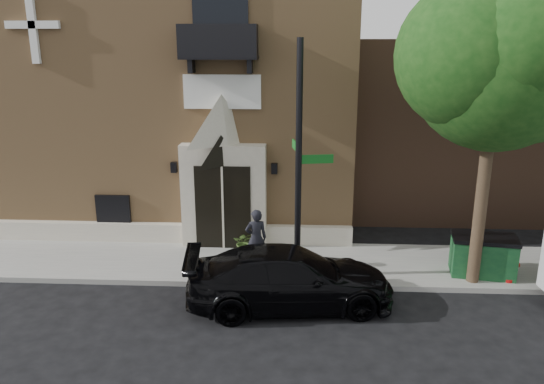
# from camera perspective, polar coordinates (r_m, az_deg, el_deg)

# --- Properties ---
(ground) EXTENTS (120.00, 120.00, 0.00)m
(ground) POSITION_cam_1_polar(r_m,az_deg,el_deg) (14.39, -2.54, -10.29)
(ground) COLOR black
(ground) RESTS_ON ground
(sidewalk) EXTENTS (42.00, 3.00, 0.15)m
(sidewalk) POSITION_cam_1_polar(r_m,az_deg,el_deg) (15.66, 1.66, -7.69)
(sidewalk) COLOR gray
(sidewalk) RESTS_ON ground
(church) EXTENTS (12.20, 11.01, 9.30)m
(church) POSITION_cam_1_polar(r_m,az_deg,el_deg) (21.29, -8.81, 11.20)
(church) COLOR tan
(church) RESTS_ON ground
(street_tree_left) EXTENTS (4.97, 4.38, 7.77)m
(street_tree_left) POSITION_cam_1_polar(r_m,az_deg,el_deg) (14.01, 23.31, 12.67)
(street_tree_left) COLOR #38281C
(street_tree_left) RESTS_ON sidewalk
(black_sedan) EXTENTS (5.31, 2.68, 1.48)m
(black_sedan) POSITION_cam_1_polar(r_m,az_deg,el_deg) (13.22, 1.94, -9.24)
(black_sedan) COLOR black
(black_sedan) RESTS_ON ground
(street_sign) EXTENTS (1.09, 0.99, 6.30)m
(street_sign) POSITION_cam_1_polar(r_m,az_deg,el_deg) (13.77, 2.94, 3.18)
(street_sign) COLOR black
(street_sign) RESTS_ON sidewalk
(fire_hydrant) EXTENTS (0.51, 0.41, 0.89)m
(fire_hydrant) POSITION_cam_1_polar(r_m,az_deg,el_deg) (15.64, 24.17, -7.19)
(fire_hydrant) COLOR #A10E0D
(fire_hydrant) RESTS_ON sidewalk
(dumpster) EXTENTS (1.82, 1.21, 1.11)m
(dumpster) POSITION_cam_1_polar(r_m,az_deg,el_deg) (15.71, 21.75, -6.32)
(dumpster) COLOR #0F381D
(dumpster) RESTS_ON sidewalk
(planter) EXTENTS (0.61, 0.54, 0.66)m
(planter) POSITION_cam_1_polar(r_m,az_deg,el_deg) (16.12, -3.06, -5.44)
(planter) COLOR #48672A
(planter) RESTS_ON sidewalk
(pedestrian_near) EXTENTS (0.71, 0.55, 1.71)m
(pedestrian_near) POSITION_cam_1_polar(r_m,az_deg,el_deg) (14.97, -1.73, -5.01)
(pedestrian_near) COLOR black
(pedestrian_near) RESTS_ON sidewalk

